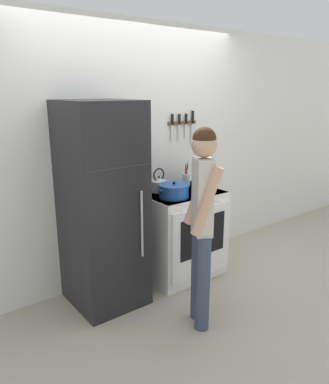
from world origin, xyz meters
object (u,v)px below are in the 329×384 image
object	(u,v)px
tea_kettle	(159,184)
person	(202,218)
stove_range	(181,233)
refrigerator	(102,206)
dutch_oven_pot	(174,191)
utensil_jar	(186,179)

from	to	relation	value
tea_kettle	person	xyz separation A→B (m)	(-0.27, -0.93, -0.04)
stove_range	refrigerator	bearing A→B (deg)	178.39
stove_range	person	world-z (taller)	person
stove_range	dutch_oven_pot	distance (m)	0.55
tea_kettle	person	world-z (taller)	person
dutch_oven_pot	person	xyz separation A→B (m)	(-0.26, -0.67, -0.03)
utensil_jar	person	world-z (taller)	person
stove_range	utensil_jar	world-z (taller)	utensil_jar
stove_range	person	xyz separation A→B (m)	(-0.44, -0.78, 0.48)
refrigerator	stove_range	world-z (taller)	refrigerator
refrigerator	stove_range	xyz separation A→B (m)	(0.88, -0.02, -0.45)
tea_kettle	person	bearing A→B (deg)	-106.27
dutch_oven_pot	tea_kettle	distance (m)	0.26
stove_range	person	bearing A→B (deg)	-119.47
utensil_jar	person	distance (m)	1.14
person	tea_kettle	bearing A→B (deg)	12.38
refrigerator	tea_kettle	bearing A→B (deg)	10.37
dutch_oven_pot	utensil_jar	distance (m)	0.46
refrigerator	dutch_oven_pot	distance (m)	0.72
person	dutch_oven_pot	bearing A→B (deg)	7.69
refrigerator	tea_kettle	world-z (taller)	refrigerator
utensil_jar	stove_range	bearing A→B (deg)	-141.06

